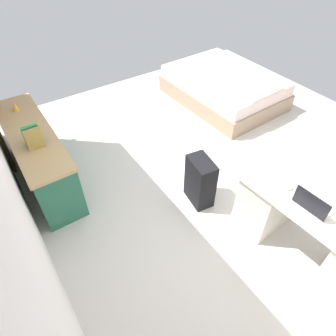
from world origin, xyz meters
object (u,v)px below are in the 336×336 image
Objects in this scene: desk at (310,228)px; figurine_small at (15,106)px; computer_mouse at (289,187)px; credenza at (38,156)px; laptop at (313,204)px; bed at (224,88)px; suitcase_black at (200,181)px.

desk is 13.41× the size of figurine_small.
figurine_small reaches higher than computer_mouse.
laptop reaches higher than credenza.
bed is at bearing -96.34° from figurine_small.
credenza is 2.96× the size of suitcase_black.
laptop is (-1.10, -0.31, 0.48)m from suitcase_black.
credenza reaches higher than desk.
laptop reaches higher than suitcase_black.
laptop reaches higher than bed.
desk is at bearing -150.32° from suitcase_black.
desk is 0.48m from computer_mouse.
credenza is 5.59× the size of laptop.
computer_mouse is at bearing -142.04° from credenza.
credenza reaches higher than bed.
desk is 4.58× the size of laptop.
computer_mouse is (-0.84, -0.34, 0.44)m from suitcase_black.
laptop is 3.22× the size of computer_mouse.
laptop reaches higher than figurine_small.
desk is 1.22m from suitcase_black.
computer_mouse reaches higher than desk.
suitcase_black is 1.24m from laptop.
suitcase_black is at bearing -134.75° from credenza.
bed is 6.03× the size of laptop.
figurine_small is at bearing 30.92° from desk.
desk is at bearing -144.02° from credenza.
desk is 0.82× the size of credenza.
credenza is at bearing 35.98° from desk.
laptop reaches higher than desk.
desk is 14.75× the size of computer_mouse.
figurine_small is (0.36, 3.21, 0.55)m from bed.
credenza is 18.00× the size of computer_mouse.
computer_mouse is at bearing 17.49° from desk.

